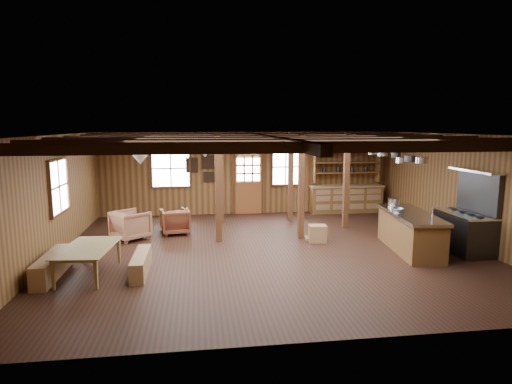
# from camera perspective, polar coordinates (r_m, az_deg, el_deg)

# --- Properties ---
(room) EXTENTS (10.04, 9.04, 2.84)m
(room) POSITION_cam_1_polar(r_m,az_deg,el_deg) (10.22, 1.93, -0.22)
(room) COLOR black
(room) RESTS_ON ground
(ceiling_joists) EXTENTS (9.80, 8.82, 0.18)m
(ceiling_joists) POSITION_cam_1_polar(r_m,az_deg,el_deg) (10.28, 1.80, 7.00)
(ceiling_joists) COLOR black
(ceiling_joists) RESTS_ON ceiling
(timber_posts) EXTENTS (3.95, 2.35, 2.80)m
(timber_posts) POSITION_cam_1_polar(r_m,az_deg,el_deg) (12.34, 2.68, 1.34)
(timber_posts) COLOR #412412
(timber_posts) RESTS_ON floor
(back_door) EXTENTS (1.02, 0.08, 2.15)m
(back_door) POSITION_cam_1_polar(r_m,az_deg,el_deg) (14.66, -1.02, 0.50)
(back_door) COLOR brown
(back_door) RESTS_ON floor
(window_back_left) EXTENTS (1.32, 0.06, 1.32)m
(window_back_left) POSITION_cam_1_polar(r_m,az_deg,el_deg) (14.51, -11.30, 3.10)
(window_back_left) COLOR white
(window_back_left) RESTS_ON wall_back
(window_back_right) EXTENTS (1.02, 0.06, 1.32)m
(window_back_right) POSITION_cam_1_polar(r_m,az_deg,el_deg) (14.79, 3.98, 3.36)
(window_back_right) COLOR white
(window_back_right) RESTS_ON wall_back
(window_left) EXTENTS (0.14, 1.24, 1.32)m
(window_left) POSITION_cam_1_polar(r_m,az_deg,el_deg) (11.03, -24.86, 0.67)
(window_left) COLOR white
(window_left) RESTS_ON wall_back
(notice_boards) EXTENTS (1.08, 0.03, 0.90)m
(notice_boards) POSITION_cam_1_polar(r_m,az_deg,el_deg) (14.47, -6.94, 3.35)
(notice_boards) COLOR silver
(notice_boards) RESTS_ON wall_back
(back_counter) EXTENTS (2.55, 0.60, 2.45)m
(back_counter) POSITION_cam_1_polar(r_m,az_deg,el_deg) (15.24, 11.89, -0.44)
(back_counter) COLOR brown
(back_counter) RESTS_ON floor
(pendant_lamps) EXTENTS (1.86, 2.36, 0.66)m
(pendant_lamps) POSITION_cam_1_polar(r_m,az_deg,el_deg) (10.99, -10.63, 4.73)
(pendant_lamps) COLOR #2D2D30
(pendant_lamps) RESTS_ON ceiling
(pot_rack) EXTENTS (0.41, 3.00, 0.46)m
(pot_rack) POSITION_cam_1_polar(r_m,az_deg,el_deg) (11.29, 18.11, 4.70)
(pot_rack) COLOR #2D2D30
(pot_rack) RESTS_ON ceiling
(kitchen_island) EXTENTS (1.15, 2.58, 1.20)m
(kitchen_island) POSITION_cam_1_polar(r_m,az_deg,el_deg) (11.03, 19.85, -4.97)
(kitchen_island) COLOR brown
(kitchen_island) RESTS_ON floor
(step_stool) EXTENTS (0.54, 0.42, 0.45)m
(step_stool) POSITION_cam_1_polar(r_m,az_deg,el_deg) (11.31, 8.19, -5.51)
(step_stool) COLOR olive
(step_stool) RESTS_ON floor
(commercial_range) EXTENTS (0.82, 1.61, 1.98)m
(commercial_range) POSITION_cam_1_polar(r_m,az_deg,el_deg) (11.47, 26.16, -4.01)
(commercial_range) COLOR #2D2D30
(commercial_range) RESTS_ON floor
(dining_table) EXTENTS (1.10, 1.78, 0.60)m
(dining_table) POSITION_cam_1_polar(r_m,az_deg,el_deg) (9.37, -21.19, -8.60)
(dining_table) COLOR olive
(dining_table) RESTS_ON floor
(bench_wall) EXTENTS (0.31, 1.67, 0.46)m
(bench_wall) POSITION_cam_1_polar(r_m,az_deg,el_deg) (9.59, -25.58, -8.91)
(bench_wall) COLOR olive
(bench_wall) RESTS_ON floor
(bench_aisle) EXTENTS (0.28, 1.48, 0.41)m
(bench_aisle) POSITION_cam_1_polar(r_m,az_deg,el_deg) (9.22, -15.09, -9.21)
(bench_aisle) COLOR olive
(bench_aisle) RESTS_ON floor
(armchair_a) EXTENTS (0.87, 0.88, 0.65)m
(armchair_a) POSITION_cam_1_polar(r_m,az_deg,el_deg) (12.50, -10.90, -3.70)
(armchair_a) COLOR brown
(armchair_a) RESTS_ON floor
(armchair_b) EXTENTS (0.84, 0.85, 0.70)m
(armchair_b) POSITION_cam_1_polar(r_m,az_deg,el_deg) (12.21, -10.64, -3.89)
(armchair_b) COLOR brown
(armchair_b) RESTS_ON floor
(armchair_c) EXTENTS (1.19, 1.19, 0.78)m
(armchair_c) POSITION_cam_1_polar(r_m,az_deg,el_deg) (11.90, -16.37, -4.24)
(armchair_c) COLOR #986145
(armchair_c) RESTS_ON floor
(counter_pot) EXTENTS (0.32, 0.32, 0.19)m
(counter_pot) POSITION_cam_1_polar(r_m,az_deg,el_deg) (11.77, 17.95, -1.25)
(counter_pot) COLOR silver
(counter_pot) RESTS_ON kitchen_island
(bowl) EXTENTS (0.33, 0.33, 0.07)m
(bowl) POSITION_cam_1_polar(r_m,az_deg,el_deg) (11.06, 18.45, -2.23)
(bowl) COLOR silver
(bowl) RESTS_ON kitchen_island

